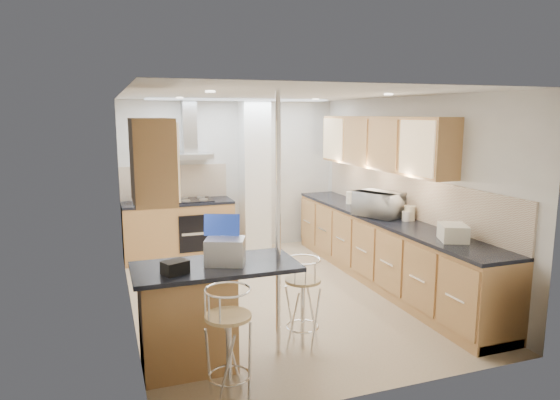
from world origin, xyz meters
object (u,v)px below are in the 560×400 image
object	(u,v)px
microwave	(379,204)
bread_bin	(453,233)
bar_stool_end	(303,302)
laptop	(225,251)
bar_stool_near	(229,345)

from	to	relation	value
microwave	bread_bin	distance (m)	1.40
bar_stool_end	laptop	bearing A→B (deg)	107.67
laptop	bread_bin	distance (m)	2.54
laptop	bar_stool_end	xyz separation A→B (m)	(0.78, 0.05, -0.61)
microwave	bar_stool_near	bearing A→B (deg)	104.88
bar_stool_end	bar_stool_near	bearing A→B (deg)	141.05
microwave	bread_bin	bearing A→B (deg)	159.23
bar_stool_end	bread_bin	xyz separation A→B (m)	(1.76, 0.02, 0.56)
bar_stool_near	bread_bin	distance (m)	2.81
laptop	bar_stool_end	distance (m)	0.99
microwave	bar_stool_end	bearing A→B (deg)	105.96
microwave	bar_stool_end	distance (m)	2.28
laptop	bar_stool_end	bearing A→B (deg)	25.40
microwave	laptop	size ratio (longest dim) A/B	1.77
microwave	laptop	world-z (taller)	microwave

